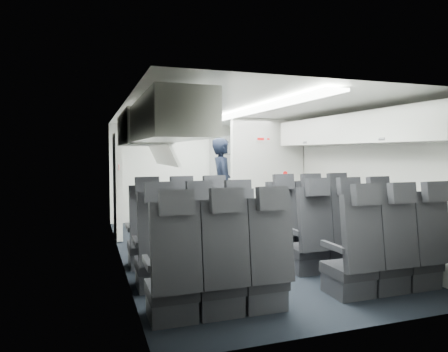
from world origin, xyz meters
TOP-DOWN VIEW (x-y plane):
  - cabin_shell at (0.00, 0.00)m, footprint 3.41×6.01m
  - seat_row_front at (-0.00, -0.53)m, footprint 3.33×0.56m
  - seat_row_mid at (-0.00, -1.43)m, footprint 3.33×0.56m
  - seat_row_rear at (-0.00, -2.33)m, footprint 3.33×0.56m
  - overhead_bin_left_rear at (-1.40, -2.00)m, footprint 0.53×1.80m
  - overhead_bin_left_front_open at (-1.44, -0.25)m, footprint 0.64×1.70m
  - overhead_bin_right_rear at (1.40, -2.00)m, footprint 0.53×1.80m
  - overhead_bin_right_front at (1.40, -0.25)m, footprint 0.53×1.70m
  - bulkhead_partition at (0.98, 0.80)m, footprint 1.40×0.15m
  - galley_unit at (0.95, 2.72)m, footprint 0.85×0.52m
  - boarding_door at (-1.64, 1.55)m, footprint 0.12×1.27m
  - flight_attendant at (0.32, 1.42)m, footprint 0.53×0.72m
  - carry_on_bag at (-1.41, -0.11)m, footprint 0.38×0.28m
  - papers at (0.51, 1.37)m, footprint 0.19×0.02m

SIDE VIEW (x-z plane):
  - seat_row_front at x=0.00m, z-range -0.21..1.02m
  - seat_row_mid at x=0.00m, z-range -0.21..1.02m
  - seat_row_rear at x=0.00m, z-range -0.21..1.02m
  - flight_attendant at x=0.32m, z-range 0.00..1.82m
  - galley_unit at x=0.95m, z-range 0.00..1.90m
  - boarding_door at x=-1.64m, z-range 0.02..1.88m
  - papers at x=0.51m, z-range 0.92..1.06m
  - bulkhead_partition at x=0.98m, z-range 0.01..2.14m
  - cabin_shell at x=0.00m, z-range 0.04..2.21m
  - overhead_bin_left_front_open at x=-1.44m, z-range 1.38..2.10m
  - carry_on_bag at x=-1.41m, z-range 1.71..1.93m
  - overhead_bin_right_front at x=1.40m, z-range 1.66..2.06m
  - overhead_bin_left_rear at x=-1.40m, z-range 1.66..2.06m
  - overhead_bin_right_rear at x=1.40m, z-range 1.66..2.06m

